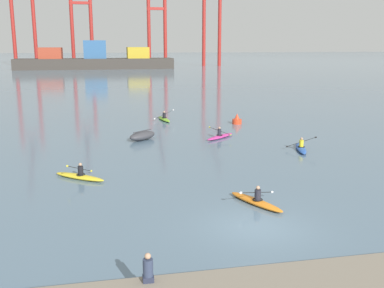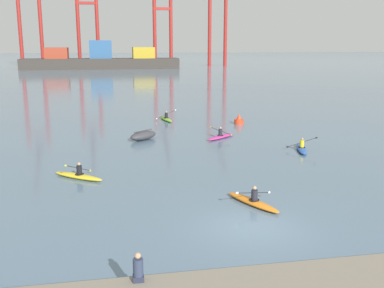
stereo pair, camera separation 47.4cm
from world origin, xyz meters
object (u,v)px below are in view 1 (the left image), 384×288
Objects in this scene: channel_buoy at (237,120)px; kayak_yellow at (80,176)px; kayak_lime at (164,119)px; gantry_crane_east at (212,12)px; kayak_orange at (256,201)px; kayak_blue at (301,148)px; capsized_dinghy at (142,136)px; gantry_crane_west at (22,8)px; gantry_crane_east_mid at (157,18)px; seated_onlooker at (148,269)px; container_barge at (95,60)px; kayak_magenta at (220,136)px; gantry_crane_west_mid at (81,15)px.

channel_buoy is 0.33× the size of kayak_yellow.
kayak_lime is (-6.57, 3.37, -0.19)m from channel_buoy.
gantry_crane_east is 136.89m from kayak_yellow.
channel_buoy reaches higher than kayak_orange.
capsized_dinghy is at bearing 152.08° from kayak_blue.
gantry_crane_west is 43.50m from gantry_crane_east_mid.
seated_onlooker is at bearing -129.06° from kayak_orange.
container_barge is 117.79m from kayak_yellow.
kayak_orange is (-5.61, -21.41, -0.19)m from channel_buoy.
kayak_blue is (-5.58, -126.45, -15.77)m from gantry_crane_east_mid.
kayak_orange is at bearing -77.46° from gantry_crane_west.
channel_buoy is (9.55, 5.63, 0.01)m from capsized_dinghy.
kayak_yellow is (-4.45, -9.87, -0.18)m from capsized_dinghy.
kayak_lime reaches higher than kayak_orange.
kayak_lime is at bearing 92.22° from kayak_orange.
seated_onlooker reaches higher than kayak_blue.
kayak_lime is at bearing 108.77° from kayak_magenta.
gantry_crane_east_mid is at bearing -2.93° from gantry_crane_west.
channel_buoy is 30.89m from seated_onlooker.
capsized_dinghy is 2.69× the size of channel_buoy.
gantry_crane_east is at bearing 72.93° from kayak_yellow.
seated_onlooker is (-18.38, -143.73, -14.87)m from gantry_crane_east_mid.
kayak_yellow is 15.86m from kayak_blue.
container_barge reaches higher than seated_onlooker.
gantry_crane_east is at bearing -2.58° from gantry_crane_east_mid.
seated_onlooker is (-37.32, -142.88, -17.19)m from gantry_crane_east.
gantry_crane_west reaches higher than gantry_crane_east_mid.
seated_onlooker is at bearing -98.74° from kayak_lime.
gantry_crane_west is 11.81× the size of kayak_lime.
kayak_yellow is (-7.44, -18.87, 0.00)m from kayak_lime.
kayak_yellow is at bearing -138.92° from kayak_magenta.
gantry_crane_west_mid is 13.22× the size of capsized_dinghy.
seated_onlooker is at bearing -87.41° from gantry_crane_west_mid.
gantry_crane_east_mid is 145.66m from seated_onlooker.
capsized_dinghy is at bearing 85.18° from seated_onlooker.
gantry_crane_west_mid is 124.18m from capsized_dinghy.
gantry_crane_east is at bearing 73.55° from capsized_dinghy.
container_barge is at bearing 97.77° from channel_buoy.
container_barge is 99.21m from kayak_lime.
gantry_crane_east_mid reaches higher than container_barge.
kayak_yellow is at bearing -99.09° from gantry_crane_east_mid.
capsized_dinghy is 16.27m from kayak_orange.
kayak_magenta is (-3.32, -6.18, -0.19)m from channel_buoy.
container_barge is 1.43× the size of gantry_crane_east_mid.
seated_onlooker is (24.96, -145.95, -17.80)m from gantry_crane_west.
container_barge is at bearing 95.60° from kayak_magenta.
kayak_magenta is at bearing -71.23° from kayak_lime.
kayak_orange is (3.94, -15.78, -0.18)m from capsized_dinghy.
kayak_magenta is (14.76, -123.32, -16.85)m from gantry_crane_west_mid.
kayak_yellow is 13.43m from seated_onlooker.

